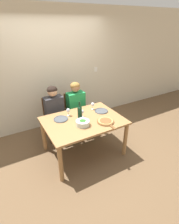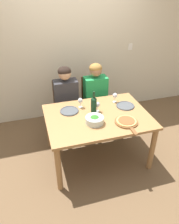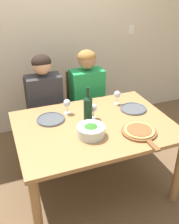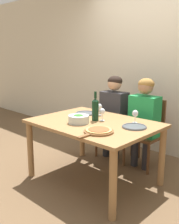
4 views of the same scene
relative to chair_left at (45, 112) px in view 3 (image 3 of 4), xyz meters
The scene contains 15 objects.
ground_plane 1.03m from the chair_left, 70.92° to the right, with size 40.00×40.00×0.00m, color brown.
back_wall 1.06m from the chair_left, 61.52° to the left, with size 10.00×0.06×2.70m.
dining_table 0.92m from the chair_left, 70.92° to the right, with size 1.43×1.04×0.74m.
chair_left is the anchor object (origin of this frame).
chair_right 0.51m from the chair_left, ahead, with size 0.42×0.42×0.92m.
person_woman 0.26m from the chair_left, 90.00° to the right, with size 0.47×0.51×1.21m.
person_man 0.57m from the chair_left, 12.47° to the right, with size 0.47×0.51×1.21m.
wine_bottle 0.92m from the chair_left, 71.93° to the right, with size 0.08×0.08×0.35m.
broccoli_bowl 1.07m from the chair_left, 78.84° to the right, with size 0.24×0.24×0.10m.
dinner_plate_left 0.69m from the chair_left, 95.26° to the right, with size 0.27×0.27×0.02m.
dinner_plate_right 1.09m from the chair_left, 43.30° to the right, with size 0.27×0.27×0.02m.
pizza_on_board 1.31m from the chair_left, 61.81° to the right, with size 0.31×0.45×0.04m.
wine_glass_left 0.68m from the chair_left, 77.50° to the right, with size 0.07×0.07×0.15m.
wine_glass_right 0.94m from the chair_left, 40.02° to the right, with size 0.07×0.07×0.15m.
wine_glass_centre 0.89m from the chair_left, 66.24° to the right, with size 0.07×0.07×0.15m.
Camera 3 is at (-0.78, -1.90, 1.99)m, focal length 42.00 mm.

